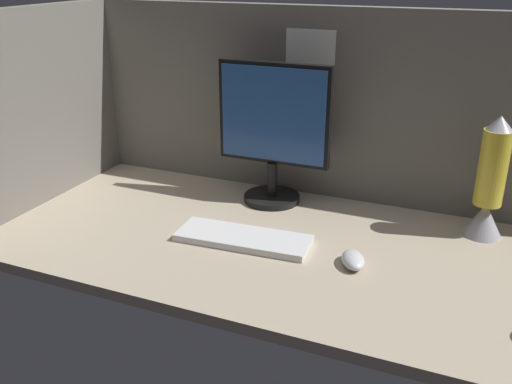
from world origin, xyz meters
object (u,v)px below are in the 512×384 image
keyboard (243,238)px  mouse (353,260)px  monitor (273,129)px  lava_lamp (489,187)px

keyboard → mouse: mouse is taller
monitor → keyboard: (3.16, -30.49, -22.79)cm
monitor → keyboard: bearing=-84.1°
monitor → mouse: size_ratio=4.59×
monitor → keyboard: monitor is taller
mouse → lava_lamp: size_ratio=0.28×
keyboard → mouse: (31.06, -1.31, 0.70)cm
mouse → lava_lamp: 44.72cm
monitor → keyboard: 38.20cm
keyboard → lava_lamp: 68.79cm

